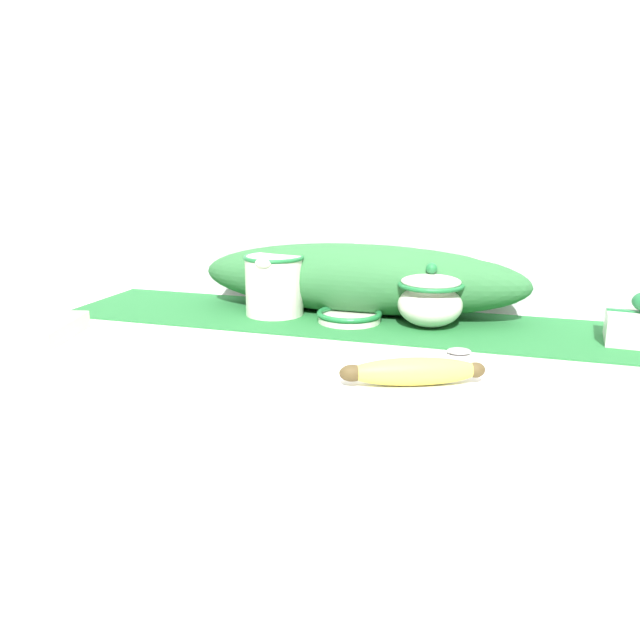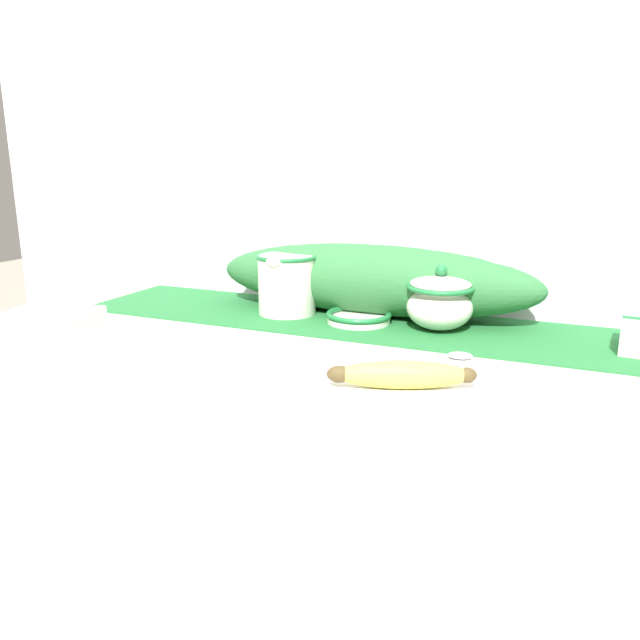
{
  "view_description": "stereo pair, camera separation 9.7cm",
  "coord_description": "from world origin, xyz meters",
  "px_view_note": "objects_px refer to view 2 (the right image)",
  "views": [
    {
      "loc": [
        0.28,
        -0.92,
        1.21
      ],
      "look_at": [
        -0.0,
        -0.02,
        0.96
      ],
      "focal_mm": 35.0,
      "sensor_mm": 36.0,
      "label": 1
    },
    {
      "loc": [
        0.37,
        -0.89,
        1.21
      ],
      "look_at": [
        -0.0,
        -0.02,
        0.96
      ],
      "focal_mm": 35.0,
      "sensor_mm": 36.0,
      "label": 2
    }
  ],
  "objects_px": {
    "napkin_stack": "(44,322)",
    "spoon": "(452,355)",
    "small_dish": "(357,317)",
    "cream_pitcher": "(287,282)",
    "sugar_bowl": "(440,301)",
    "banana": "(402,375)"
  },
  "relations": [
    {
      "from": "cream_pitcher",
      "to": "spoon",
      "type": "distance_m",
      "value": 0.38
    },
    {
      "from": "sugar_bowl",
      "to": "banana",
      "type": "bearing_deg",
      "value": -86.64
    },
    {
      "from": "napkin_stack",
      "to": "spoon",
      "type": "bearing_deg",
      "value": 10.04
    },
    {
      "from": "cream_pitcher",
      "to": "spoon",
      "type": "height_order",
      "value": "cream_pitcher"
    },
    {
      "from": "banana",
      "to": "small_dish",
      "type": "bearing_deg",
      "value": 119.83
    },
    {
      "from": "cream_pitcher",
      "to": "sugar_bowl",
      "type": "height_order",
      "value": "cream_pitcher"
    },
    {
      "from": "spoon",
      "to": "napkin_stack",
      "type": "bearing_deg",
      "value": 178.23
    },
    {
      "from": "cream_pitcher",
      "to": "banana",
      "type": "distance_m",
      "value": 0.44
    },
    {
      "from": "spoon",
      "to": "napkin_stack",
      "type": "distance_m",
      "value": 0.71
    },
    {
      "from": "small_dish",
      "to": "banana",
      "type": "xyz_separation_m",
      "value": [
        0.17,
        -0.29,
        0.01
      ]
    },
    {
      "from": "cream_pitcher",
      "to": "small_dish",
      "type": "height_order",
      "value": "cream_pitcher"
    },
    {
      "from": "spoon",
      "to": "napkin_stack",
      "type": "xyz_separation_m",
      "value": [
        -0.7,
        -0.12,
        0.01
      ]
    },
    {
      "from": "small_dish",
      "to": "cream_pitcher",
      "type": "bearing_deg",
      "value": 174.93
    },
    {
      "from": "sugar_bowl",
      "to": "napkin_stack",
      "type": "distance_m",
      "value": 0.7
    },
    {
      "from": "small_dish",
      "to": "banana",
      "type": "bearing_deg",
      "value": -60.17
    },
    {
      "from": "spoon",
      "to": "napkin_stack",
      "type": "relative_size",
      "value": 1.11
    },
    {
      "from": "cream_pitcher",
      "to": "sugar_bowl",
      "type": "distance_m",
      "value": 0.3
    },
    {
      "from": "sugar_bowl",
      "to": "cream_pitcher",
      "type": "bearing_deg",
      "value": 179.77
    },
    {
      "from": "small_dish",
      "to": "napkin_stack",
      "type": "xyz_separation_m",
      "value": [
        -0.49,
        -0.26,
        0.0
      ]
    },
    {
      "from": "cream_pitcher",
      "to": "sugar_bowl",
      "type": "bearing_deg",
      "value": -0.23
    },
    {
      "from": "napkin_stack",
      "to": "small_dish",
      "type": "bearing_deg",
      "value": 27.56
    },
    {
      "from": "small_dish",
      "to": "spoon",
      "type": "distance_m",
      "value": 0.24
    }
  ]
}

